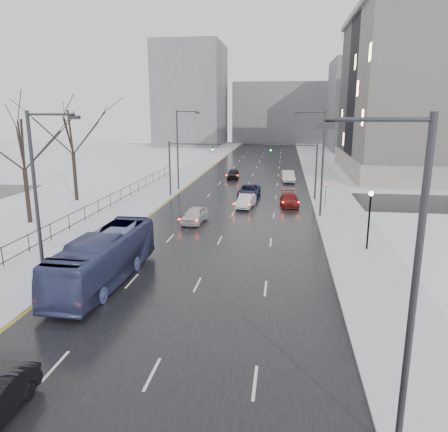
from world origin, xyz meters
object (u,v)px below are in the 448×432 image
at_px(streetlight_l_near, 39,194).
at_px(sedan_right_distant, 288,176).
at_px(lamppost_r_mid, 370,212).
at_px(sedan_right_far, 289,199).
at_px(sedan_center_far, 233,174).
at_px(streetlight_l_far, 179,146).
at_px(mast_signal_left, 179,162).
at_px(mast_signal_right, 307,164).
at_px(no_uturn_sign, 326,187).
at_px(tree_park_e, 77,201).
at_px(sedan_center_near, 195,215).
at_px(bus, 104,258).
at_px(sedan_right_near, 246,201).
at_px(streetlight_r_mid, 320,158).
at_px(tree_park_d, 30,223).
at_px(sedan_right_cross, 249,191).
at_px(streetlight_r_near, 406,280).

height_order(streetlight_l_near, sedan_right_distant, streetlight_l_near).
distance_m(lamppost_r_mid, sedan_right_far, 15.85).
xyz_separation_m(sedan_right_far, sedan_center_far, (-8.18, 17.95, 0.04)).
relative_size(streetlight_l_far, lamppost_r_mid, 2.34).
bearing_deg(sedan_right_distant, mast_signal_left, -139.30).
height_order(mast_signal_right, no_uturn_sign, mast_signal_right).
height_order(mast_signal_left, sedan_right_far, mast_signal_left).
bearing_deg(sedan_right_far, sedan_center_far, 110.50).
xyz_separation_m(tree_park_e, sedan_center_near, (15.15, -7.77, 0.76)).
height_order(bus, sedan_center_far, bus).
xyz_separation_m(mast_signal_right, mast_signal_left, (-14.65, 0.00, 0.00)).
relative_size(streetlight_l_near, streetlight_l_far, 1.00).
xyz_separation_m(sedan_right_near, sedan_right_distant, (4.46, 17.62, 0.10)).
bearing_deg(tree_park_e, lamppost_r_mid, -25.62).
bearing_deg(streetlight_r_mid, sedan_right_far, 119.44).
distance_m(tree_park_d, streetlight_l_near, 17.90).
bearing_deg(no_uturn_sign, streetlight_l_near, -125.89).
height_order(streetlight_l_far, no_uturn_sign, streetlight_l_far).
bearing_deg(sedan_right_distant, sedan_center_far, 162.51).
bearing_deg(sedan_right_distant, sedan_right_near, -108.42).
height_order(streetlight_r_mid, sedan_right_near, streetlight_r_mid).
distance_m(streetlight_l_far, mast_signal_left, 4.36).
bearing_deg(streetlight_l_near, sedan_right_far, 61.02).
height_order(streetlight_l_far, bus, streetlight_l_far).
height_order(tree_park_d, sedan_center_near, tree_park_d).
bearing_deg(sedan_right_far, bus, -119.53).
relative_size(streetlight_l_far, mast_signal_left, 1.54).
bearing_deg(streetlight_l_near, tree_park_e, 112.69).
xyz_separation_m(tree_park_d, streetlight_l_near, (9.63, -14.00, 5.62)).
bearing_deg(sedan_right_far, lamppost_r_mid, -73.53).
distance_m(tree_park_d, streetlight_r_mid, 27.24).
relative_size(streetlight_r_mid, sedan_right_far, 2.19).
height_order(tree_park_e, streetlight_l_near, streetlight_l_near).
xyz_separation_m(mast_signal_left, bus, (1.83, -26.34, -2.57)).
relative_size(lamppost_r_mid, sedan_right_near, 1.04).
xyz_separation_m(sedan_center_near, sedan_right_cross, (3.92, 12.51, -0.00)).
distance_m(tree_park_d, sedan_right_far, 25.66).
relative_size(tree_park_d, streetlight_l_far, 1.25).
bearing_deg(sedan_right_cross, lamppost_r_mid, -59.41).
distance_m(tree_park_e, no_uturn_sign, 27.50).
relative_size(no_uturn_sign, bus, 0.25).
height_order(streetlight_r_near, sedan_right_near, streetlight_r_near).
xyz_separation_m(streetlight_l_near, sedan_right_distant, (13.62, 40.74, -4.80)).
xyz_separation_m(lamppost_r_mid, sedan_center_far, (-13.66, 32.65, -2.20)).
height_order(sedan_right_far, sedan_center_far, sedan_center_far).
relative_size(streetlight_r_near, sedan_center_far, 2.43).
distance_m(mast_signal_right, sedan_right_distant, 13.29).
xyz_separation_m(tree_park_d, bus, (12.30, -12.34, 1.54)).
bearing_deg(streetlight_l_near, sedan_right_distant, 71.52).
xyz_separation_m(tree_park_d, mast_signal_right, (25.13, 14.00, 4.11)).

